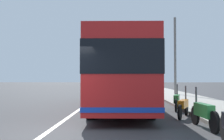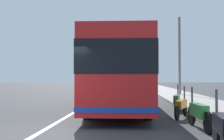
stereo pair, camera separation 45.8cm
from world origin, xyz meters
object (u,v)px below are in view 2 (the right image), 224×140
Objects in this scene: coach_bus at (120,73)px; motorcycle_nearest_curb at (181,106)px; motorcycle_far_end at (199,113)px; car_side_street at (112,83)px; motorcycle_angled at (223,129)px; car_far_distant at (110,83)px; utility_pole at (180,56)px; motorcycle_by_tree at (177,101)px; car_behind_bus at (105,83)px; car_oncoming at (130,85)px.

motorcycle_nearest_curb is (-3.34, -2.57, -1.41)m from coach_bus.
motorcycle_far_end is 0.53× the size of car_side_street.
motorcycle_angled is 0.49× the size of car_far_distant.
motorcycle_nearest_curb is at bearing 170.42° from utility_pole.
motorcycle_angled is at bearing 11.57° from car_far_distant.
motorcycle_nearest_curb is at bearing -171.38° from motorcycle_by_tree.
car_behind_bus is at bearing -1.32° from car_side_street.
motorcycle_far_end is 17.04m from utility_pole.
car_side_street is at bearing 2.24° from motorcycle_far_end.
coach_bus is 3.24m from motorcycle_by_tree.
coach_bus is 44.11m from car_side_street.
utility_pole is at bearing 23.37° from car_behind_bus.
car_behind_bus reaches higher than car_far_distant.
motorcycle_far_end reaches higher than motorcycle_by_tree.
coach_bus is at bearing 19.80° from motorcycle_far_end.
utility_pole is at bearing -0.37° from motorcycle_angled.
motorcycle_by_tree is 0.45× the size of car_far_distant.
utility_pole is at bearing -152.03° from car_oncoming.
coach_bus is at bearing 59.52° from motorcycle_nearest_curb.
motorcycle_by_tree is (-0.82, -2.81, -1.39)m from coach_bus.
coach_bus reaches higher than motorcycle_far_end.
car_far_distant is at bearing 22.97° from motorcycle_by_tree.
car_side_street is (47.29, 6.16, 0.25)m from motorcycle_nearest_curb.
motorcycle_angled is 0.31× the size of utility_pole.
motorcycle_far_end is at bearing 11.67° from car_behind_bus.
car_behind_bus is (34.07, 4.15, -1.12)m from coach_bus.
car_oncoming is at bearing 18.19° from car_behind_bus.
car_oncoming is 0.60× the size of utility_pole.
motorcycle_angled is at bearing -158.58° from motorcycle_nearest_curb.
car_far_distant reaches higher than car_side_street.
car_side_street is 4.83m from car_far_distant.
car_far_distant reaches higher than motorcycle_nearest_curb.
motorcycle_nearest_curb is at bearing -2.84° from motorcycle_far_end.
coach_bus is 2.72× the size of car_far_distant.
car_far_distant is (47.50, 6.05, 0.20)m from motorcycle_angled.
motorcycle_nearest_curb is 2.53m from motorcycle_by_tree.
car_behind_bus is at bearing 15.79° from motorcycle_angled.
car_behind_bus is at bearing 32.10° from motorcycle_nearest_curb.
motorcycle_far_end is at bearing 9.09° from car_side_street.
car_far_distant is (44.90, 6.18, 0.21)m from motorcycle_far_end.
car_oncoming reaches higher than car_behind_bus.
car_side_street is at bearing -174.91° from car_far_distant.
motorcycle_by_tree is at bearing 10.06° from car_side_street.
motorcycle_far_end is at bearing 3.96° from motorcycle_angled.
motorcycle_far_end is at bearing -156.74° from coach_bus.
motorcycle_nearest_curb is (2.44, 0.09, -0.03)m from motorcycle_far_end.
motorcycle_far_end is 0.30× the size of utility_pole.
car_oncoming is at bearing 27.59° from motorcycle_nearest_curb.
coach_bus reaches higher than car_far_distant.
motorcycle_far_end is 50.12m from car_side_street.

